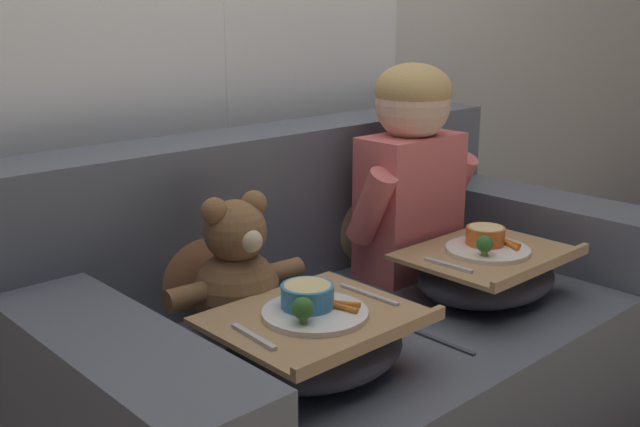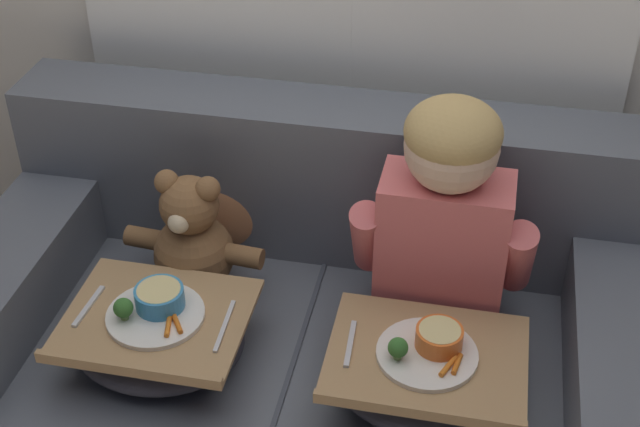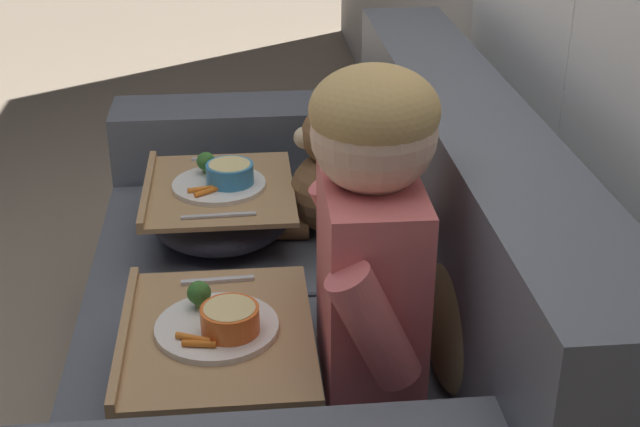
% 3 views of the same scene
% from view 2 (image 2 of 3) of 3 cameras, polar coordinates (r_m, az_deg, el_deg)
% --- Properties ---
extents(couch, '(1.69, 0.94, 0.89)m').
position_cam_2_polar(couch, '(2.36, -0.65, -8.62)').
color(couch, '#565B66').
rests_on(couch, ground_plane).
extents(throw_pillow_behind_child, '(0.35, 0.17, 0.37)m').
position_cam_2_polar(throw_pillow_behind_child, '(2.32, 8.10, -0.52)').
color(throw_pillow_behind_child, tan).
rests_on(throw_pillow_behind_child, couch).
extents(throw_pillow_behind_teddy, '(0.32, 0.15, 0.33)m').
position_cam_2_polar(throw_pillow_behind_teddy, '(2.42, -6.84, 1.24)').
color(throw_pillow_behind_teddy, '#B2754C').
rests_on(throw_pillow_behind_teddy, couch).
extents(child_figure, '(0.43, 0.22, 0.61)m').
position_cam_2_polar(child_figure, '(2.07, 8.04, 0.35)').
color(child_figure, '#DB6666').
rests_on(child_figure, couch).
extents(teddy_bear, '(0.37, 0.26, 0.35)m').
position_cam_2_polar(teddy_bear, '(2.29, -8.19, -1.77)').
color(teddy_bear, brown).
rests_on(teddy_bear, couch).
extents(lap_tray_child, '(0.44, 0.35, 0.20)m').
position_cam_2_polar(lap_tray_child, '(2.03, 6.74, -10.21)').
color(lap_tray_child, '#2D2D38').
rests_on(lap_tray_child, child_figure).
extents(lap_tray_teddy, '(0.42, 0.36, 0.20)m').
position_cam_2_polar(lap_tray_teddy, '(2.14, -10.31, -7.67)').
color(lap_tray_teddy, '#2D2D38').
rests_on(lap_tray_teddy, teddy_bear).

